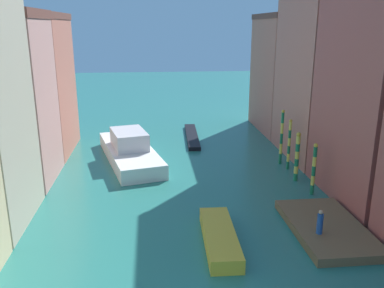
# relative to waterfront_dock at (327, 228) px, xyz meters

# --- Properties ---
(ground_plane) EXTENTS (154.00, 154.00, 0.00)m
(ground_plane) POSITION_rel_waterfront_dock_xyz_m (-8.26, 16.13, -0.27)
(ground_plane) COLOR #28756B
(building_left_2) EXTENTS (6.50, 7.23, 13.73)m
(building_left_2) POSITION_rel_waterfront_dock_xyz_m (-22.16, 11.26, 6.61)
(building_left_2) COLOR tan
(building_left_2) RESTS_ON ground
(building_left_3) EXTENTS (6.50, 9.21, 13.69)m
(building_left_3) POSITION_rel_waterfront_dock_xyz_m (-22.16, 19.46, 6.59)
(building_left_3) COLOR #C6705B
(building_left_3) RESTS_ON ground
(building_right_2) EXTENTS (6.50, 10.48, 20.71)m
(building_right_2) POSITION_rel_waterfront_dock_xyz_m (5.65, 15.40, 10.10)
(building_right_2) COLOR #C6705B
(building_right_2) RESTS_ON ground
(building_right_3) EXTENTS (6.50, 10.70, 13.87)m
(building_right_3) POSITION_rel_waterfront_dock_xyz_m (5.65, 25.94, 6.68)
(building_right_3) COLOR #C6705B
(building_right_3) RESTS_ON ground
(waterfront_dock) EXTENTS (4.32, 7.66, 0.54)m
(waterfront_dock) POSITION_rel_waterfront_dock_xyz_m (0.00, 0.00, 0.00)
(waterfront_dock) COLOR brown
(waterfront_dock) RESTS_ON ground
(person_on_dock) EXTENTS (0.36, 0.36, 1.52)m
(person_on_dock) POSITION_rel_waterfront_dock_xyz_m (-0.98, -1.10, 0.97)
(person_on_dock) COLOR #234C93
(person_on_dock) RESTS_ON waterfront_dock
(mooring_pole_0) EXTENTS (0.32, 0.32, 4.09)m
(mooring_pole_0) POSITION_rel_waterfront_dock_xyz_m (1.37, 5.83, 1.82)
(mooring_pole_0) COLOR #197247
(mooring_pole_0) RESTS_ON ground
(mooring_pole_1) EXTENTS (0.38, 0.38, 4.18)m
(mooring_pole_1) POSITION_rel_waterfront_dock_xyz_m (1.11, 8.76, 1.88)
(mooring_pole_1) COLOR #197247
(mooring_pole_1) RESTS_ON ground
(mooring_pole_2) EXTENTS (0.28, 0.28, 4.62)m
(mooring_pole_2) POSITION_rel_waterfront_dock_xyz_m (1.39, 11.60, 2.08)
(mooring_pole_2) COLOR #197247
(mooring_pole_2) RESTS_ON ground
(mooring_pole_3) EXTENTS (0.29, 0.29, 5.17)m
(mooring_pole_3) POSITION_rel_waterfront_dock_xyz_m (1.16, 13.09, 2.36)
(mooring_pole_3) COLOR #197247
(mooring_pole_3) RESTS_ON ground
(vaporetto_white) EXTENTS (6.93, 13.33, 2.93)m
(vaporetto_white) POSITION_rel_waterfront_dock_xyz_m (-12.94, 15.57, 0.75)
(vaporetto_white) COLOR white
(vaporetto_white) RESTS_ON ground
(gondola_black) EXTENTS (1.73, 10.30, 0.43)m
(gondola_black) POSITION_rel_waterfront_dock_xyz_m (-6.16, 22.95, -0.06)
(gondola_black) COLOR black
(gondola_black) RESTS_ON ground
(motorboat_0) EXTENTS (2.03, 6.53, 0.85)m
(motorboat_0) POSITION_rel_waterfront_dock_xyz_m (-6.95, -0.78, 0.16)
(motorboat_0) COLOR gold
(motorboat_0) RESTS_ON ground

